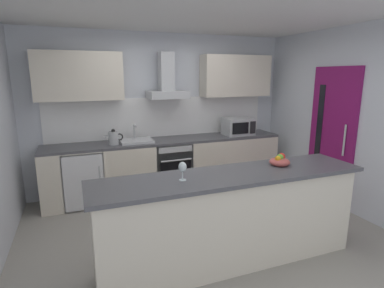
{
  "coord_description": "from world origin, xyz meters",
  "views": [
    {
      "loc": [
        -1.39,
        -3.26,
        1.93
      ],
      "look_at": [
        0.01,
        0.38,
        1.05
      ],
      "focal_mm": 28.75,
      "sensor_mm": 36.0,
      "label": 1
    }
  ],
  "objects_px": {
    "sink": "(136,140)",
    "wine_glass": "(183,168)",
    "fruit_bowl": "(280,161)",
    "microwave": "(238,126)",
    "range_hood": "(167,84)",
    "refrigerator": "(83,177)",
    "oven": "(171,166)",
    "kettle": "(114,138)"
  },
  "relations": [
    {
      "from": "range_hood",
      "to": "fruit_bowl",
      "type": "xyz_separation_m",
      "value": [
        0.62,
        -2.17,
        -0.77
      ]
    },
    {
      "from": "fruit_bowl",
      "to": "sink",
      "type": "bearing_deg",
      "value": 119.75
    },
    {
      "from": "fruit_bowl",
      "to": "microwave",
      "type": "bearing_deg",
      "value": 72.93
    },
    {
      "from": "wine_glass",
      "to": "microwave",
      "type": "bearing_deg",
      "value": 49.96
    },
    {
      "from": "microwave",
      "to": "wine_glass",
      "type": "height_order",
      "value": "microwave"
    },
    {
      "from": "range_hood",
      "to": "wine_glass",
      "type": "xyz_separation_m",
      "value": [
        -0.53,
        -2.26,
        -0.69
      ]
    },
    {
      "from": "refrigerator",
      "to": "microwave",
      "type": "relative_size",
      "value": 1.7
    },
    {
      "from": "sink",
      "to": "microwave",
      "type": "bearing_deg",
      "value": -1.25
    },
    {
      "from": "oven",
      "to": "fruit_bowl",
      "type": "bearing_deg",
      "value": -73.08
    },
    {
      "from": "sink",
      "to": "wine_glass",
      "type": "bearing_deg",
      "value": -89.39
    },
    {
      "from": "refrigerator",
      "to": "range_hood",
      "type": "xyz_separation_m",
      "value": [
        1.37,
        0.13,
        1.36
      ]
    },
    {
      "from": "kettle",
      "to": "range_hood",
      "type": "xyz_separation_m",
      "value": [
        0.9,
        0.16,
        0.78
      ]
    },
    {
      "from": "microwave",
      "to": "range_hood",
      "type": "distance_m",
      "value": 1.45
    },
    {
      "from": "oven",
      "to": "sink",
      "type": "bearing_deg",
      "value": 178.86
    },
    {
      "from": "sink",
      "to": "wine_glass",
      "type": "relative_size",
      "value": 2.81
    },
    {
      "from": "range_hood",
      "to": "sink",
      "type": "bearing_deg",
      "value": -167.85
    },
    {
      "from": "refrigerator",
      "to": "wine_glass",
      "type": "relative_size",
      "value": 4.78
    },
    {
      "from": "kettle",
      "to": "microwave",
      "type": "bearing_deg",
      "value": 0.16
    },
    {
      "from": "sink",
      "to": "fruit_bowl",
      "type": "height_order",
      "value": "sink"
    },
    {
      "from": "sink",
      "to": "kettle",
      "type": "bearing_deg",
      "value": -172.7
    },
    {
      "from": "oven",
      "to": "wine_glass",
      "type": "relative_size",
      "value": 4.5
    },
    {
      "from": "kettle",
      "to": "range_hood",
      "type": "bearing_deg",
      "value": 10.29
    },
    {
      "from": "refrigerator",
      "to": "fruit_bowl",
      "type": "bearing_deg",
      "value": -45.61
    },
    {
      "from": "oven",
      "to": "wine_glass",
      "type": "distance_m",
      "value": 2.28
    },
    {
      "from": "sink",
      "to": "wine_glass",
      "type": "xyz_separation_m",
      "value": [
        0.02,
        -2.14,
        0.17
      ]
    },
    {
      "from": "oven",
      "to": "refrigerator",
      "type": "distance_m",
      "value": 1.37
    },
    {
      "from": "wine_glass",
      "to": "kettle",
      "type": "bearing_deg",
      "value": 100.06
    },
    {
      "from": "refrigerator",
      "to": "range_hood",
      "type": "distance_m",
      "value": 1.94
    },
    {
      "from": "range_hood",
      "to": "oven",
      "type": "bearing_deg",
      "value": -90.0
    },
    {
      "from": "range_hood",
      "to": "wine_glass",
      "type": "distance_m",
      "value": 2.42
    },
    {
      "from": "range_hood",
      "to": "fruit_bowl",
      "type": "relative_size",
      "value": 3.27
    },
    {
      "from": "fruit_bowl",
      "to": "kettle",
      "type": "bearing_deg",
      "value": 127.18
    },
    {
      "from": "wine_glass",
      "to": "fruit_bowl",
      "type": "relative_size",
      "value": 0.81
    },
    {
      "from": "oven",
      "to": "range_hood",
      "type": "distance_m",
      "value": 1.33
    },
    {
      "from": "oven",
      "to": "kettle",
      "type": "height_order",
      "value": "kettle"
    },
    {
      "from": "microwave",
      "to": "wine_glass",
      "type": "distance_m",
      "value": 2.74
    },
    {
      "from": "refrigerator",
      "to": "kettle",
      "type": "bearing_deg",
      "value": -3.75
    },
    {
      "from": "oven",
      "to": "fruit_bowl",
      "type": "height_order",
      "value": "fruit_bowl"
    },
    {
      "from": "kettle",
      "to": "wine_glass",
      "type": "height_order",
      "value": "wine_glass"
    },
    {
      "from": "kettle",
      "to": "oven",
      "type": "bearing_deg",
      "value": 2.15
    },
    {
      "from": "microwave",
      "to": "kettle",
      "type": "xyz_separation_m",
      "value": [
        -2.14,
        -0.01,
        -0.04
      ]
    },
    {
      "from": "kettle",
      "to": "fruit_bowl",
      "type": "height_order",
      "value": "kettle"
    }
  ]
}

